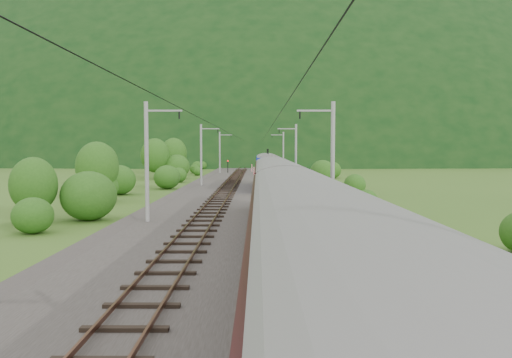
{
  "coord_description": "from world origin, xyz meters",
  "views": [
    {
      "loc": [
        1.21,
        -33.19,
        5.27
      ],
      "look_at": [
        1.06,
        8.87,
        2.6
      ],
      "focal_mm": 35.0,
      "sensor_mm": 36.0,
      "label": 1
    }
  ],
  "objects": [
    {
      "name": "catenary_left",
      "position": [
        -6.12,
        32.0,
        4.5
      ],
      "size": [
        2.54,
        192.28,
        8.0
      ],
      "color": "gray",
      "rests_on": "railbed"
    },
    {
      "name": "train",
      "position": [
        2.4,
        -22.79,
        3.32
      ],
      "size": [
        2.77,
        110.85,
        4.81
      ],
      "color": "black",
      "rests_on": "ground"
    },
    {
      "name": "mountain_main",
      "position": [
        0.0,
        260.0,
        0.0
      ],
      "size": [
        504.0,
        360.0,
        244.0
      ],
      "primitive_type": "ellipsoid",
      "color": "black",
      "rests_on": "ground"
    },
    {
      "name": "railbed",
      "position": [
        0.0,
        10.0,
        0.15
      ],
      "size": [
        14.0,
        220.0,
        0.3
      ],
      "primitive_type": "cube",
      "color": "#38332D",
      "rests_on": "ground"
    },
    {
      "name": "overhead_wires",
      "position": [
        0.0,
        10.0,
        7.1
      ],
      "size": [
        4.83,
        198.0,
        0.03
      ],
      "color": "black",
      "rests_on": "ground"
    },
    {
      "name": "track_left",
      "position": [
        -2.4,
        10.0,
        0.37
      ],
      "size": [
        2.4,
        220.0,
        0.27
      ],
      "color": "brown",
      "rests_on": "railbed"
    },
    {
      "name": "track_right",
      "position": [
        2.4,
        10.0,
        0.37
      ],
      "size": [
        2.4,
        220.0,
        0.27
      ],
      "color": "brown",
      "rests_on": "railbed"
    },
    {
      "name": "mountain_ridge",
      "position": [
        -120.0,
        300.0,
        0.0
      ],
      "size": [
        336.0,
        280.0,
        132.0
      ],
      "primitive_type": "ellipsoid",
      "color": "black",
      "rests_on": "ground"
    },
    {
      "name": "vegetation_right",
      "position": [
        12.21,
        13.01,
        1.33
      ],
      "size": [
        7.09,
        109.69,
        3.2
      ],
      "color": "#255316",
      "rests_on": "ground"
    },
    {
      "name": "catenary_right",
      "position": [
        6.12,
        32.0,
        4.5
      ],
      "size": [
        2.54,
        192.28,
        8.0
      ],
      "color": "gray",
      "rests_on": "railbed"
    },
    {
      "name": "signal",
      "position": [
        -4.72,
        65.35,
        1.73
      ],
      "size": [
        0.27,
        0.27,
        2.44
      ],
      "color": "black",
      "rests_on": "railbed"
    },
    {
      "name": "hazard_post_far",
      "position": [
        0.54,
        55.31,
        1.06
      ],
      "size": [
        0.16,
        0.16,
        1.52
      ],
      "primitive_type": "cylinder",
      "color": "red",
      "rests_on": "railbed"
    },
    {
      "name": "vegetation_left",
      "position": [
        -14.6,
        20.21,
        2.69
      ],
      "size": [
        12.33,
        148.88,
        7.09
      ],
      "color": "#255316",
      "rests_on": "ground"
    },
    {
      "name": "ground",
      "position": [
        0.0,
        0.0,
        0.0
      ],
      "size": [
        600.0,
        600.0,
        0.0
      ],
      "primitive_type": "plane",
      "color": "#35591B",
      "rests_on": "ground"
    },
    {
      "name": "hazard_post_near",
      "position": [
        0.01,
        67.86,
        1.09
      ],
      "size": [
        0.17,
        0.17,
        1.58
      ],
      "primitive_type": "cylinder",
      "color": "red",
      "rests_on": "railbed"
    }
  ]
}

